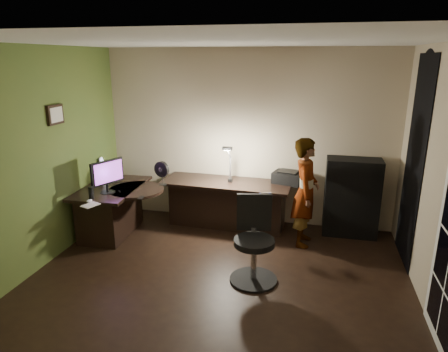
% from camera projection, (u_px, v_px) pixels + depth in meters
% --- Properties ---
extents(floor, '(4.50, 4.00, 0.01)m').
position_uv_depth(floor, '(216.00, 283.00, 4.70)').
color(floor, black).
rests_on(floor, ground).
extents(ceiling, '(4.50, 4.00, 0.01)m').
position_uv_depth(ceiling, '(215.00, 41.00, 3.93)').
color(ceiling, silver).
rests_on(ceiling, floor).
extents(wall_back, '(4.50, 0.01, 2.70)m').
position_uv_depth(wall_back, '(247.00, 138.00, 6.19)').
color(wall_back, tan).
rests_on(wall_back, floor).
extents(wall_front, '(4.50, 0.01, 2.70)m').
position_uv_depth(wall_front, '(135.00, 261.00, 2.44)').
color(wall_front, tan).
rests_on(wall_front, floor).
extents(wall_left, '(0.01, 4.00, 2.70)m').
position_uv_depth(wall_left, '(34.00, 161.00, 4.80)').
color(wall_left, tan).
rests_on(wall_left, floor).
extents(wall_right, '(0.01, 4.00, 2.70)m').
position_uv_depth(wall_right, '(443.00, 187.00, 3.83)').
color(wall_right, tan).
rests_on(wall_right, floor).
extents(green_wall_overlay, '(0.00, 4.00, 2.70)m').
position_uv_depth(green_wall_overlay, '(35.00, 161.00, 4.80)').
color(green_wall_overlay, '#4F662A').
rests_on(green_wall_overlay, floor).
extents(arched_doorway, '(0.01, 0.90, 2.60)m').
position_uv_depth(arched_doorway, '(414.00, 163.00, 4.92)').
color(arched_doorway, black).
rests_on(arched_doorway, floor).
extents(framed_picture, '(0.04, 0.30, 0.25)m').
position_uv_depth(framed_picture, '(55.00, 115.00, 5.07)').
color(framed_picture, black).
rests_on(framed_picture, wall_left).
extents(desk_left, '(0.84, 1.31, 0.73)m').
position_uv_depth(desk_left, '(113.00, 210.00, 5.93)').
color(desk_left, black).
rests_on(desk_left, floor).
extents(desk_right, '(1.98, 0.78, 0.73)m').
position_uv_depth(desk_right, '(226.00, 204.00, 6.17)').
color(desk_right, black).
rests_on(desk_right, floor).
extents(cabinet, '(0.77, 0.39, 1.16)m').
position_uv_depth(cabinet, '(351.00, 197.00, 5.85)').
color(cabinet, black).
rests_on(cabinet, floor).
extents(laptop_stand, '(0.25, 0.21, 0.10)m').
position_uv_depth(laptop_stand, '(110.00, 174.00, 6.33)').
color(laptop_stand, silver).
rests_on(laptop_stand, desk_left).
extents(laptop, '(0.42, 0.40, 0.23)m').
position_uv_depth(laptop, '(112.00, 164.00, 6.28)').
color(laptop, silver).
rests_on(laptop, laptop_stand).
extents(monitor, '(0.31, 0.52, 0.34)m').
position_uv_depth(monitor, '(107.00, 181.00, 5.54)').
color(monitor, black).
rests_on(monitor, desk_left).
extents(mouse, '(0.07, 0.10, 0.04)m').
position_uv_depth(mouse, '(89.00, 201.00, 5.23)').
color(mouse, silver).
rests_on(mouse, desk_left).
extents(phone, '(0.08, 0.14, 0.01)m').
position_uv_depth(phone, '(141.00, 198.00, 5.39)').
color(phone, black).
rests_on(phone, desk_left).
extents(pen, '(0.09, 0.11, 0.01)m').
position_uv_depth(pen, '(119.00, 191.00, 5.64)').
color(pen, black).
rests_on(pen, desk_left).
extents(speaker, '(0.07, 0.07, 0.18)m').
position_uv_depth(speaker, '(91.00, 193.00, 5.31)').
color(speaker, black).
rests_on(speaker, desk_left).
extents(notepad, '(0.21, 0.25, 0.01)m').
position_uv_depth(notepad, '(90.00, 205.00, 5.11)').
color(notepad, silver).
rests_on(notepad, desk_left).
extents(desk_fan, '(0.26, 0.19, 0.36)m').
position_uv_depth(desk_fan, '(162.00, 173.00, 5.89)').
color(desk_fan, black).
rests_on(desk_fan, desk_right).
extents(headphones, '(0.20, 0.13, 0.09)m').
position_uv_depth(headphones, '(266.00, 195.00, 5.37)').
color(headphones, navy).
rests_on(headphones, desk_right).
extents(printer, '(0.50, 0.43, 0.19)m').
position_uv_depth(printer, '(288.00, 177.00, 6.01)').
color(printer, black).
rests_on(printer, desk_right).
extents(desk_lamp, '(0.15, 0.29, 0.63)m').
position_uv_depth(desk_lamp, '(230.00, 162.00, 5.98)').
color(desk_lamp, black).
rests_on(desk_lamp, desk_right).
extents(office_chair, '(0.66, 0.66, 1.01)m').
position_uv_depth(office_chair, '(254.00, 242.00, 4.60)').
color(office_chair, black).
rests_on(office_chair, floor).
extents(person, '(0.38, 0.55, 1.53)m').
position_uv_depth(person, '(305.00, 192.00, 5.50)').
color(person, '#D8A88C').
rests_on(person, floor).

